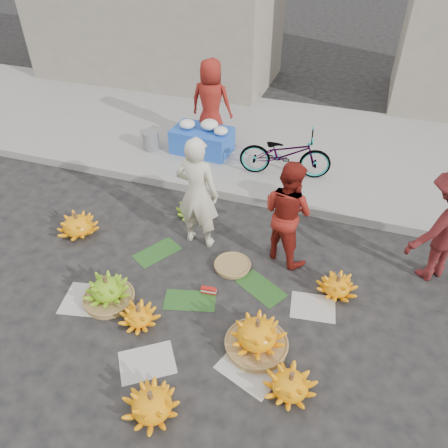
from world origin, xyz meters
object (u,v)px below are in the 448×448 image
(vendor_cream, at_px, (197,194))
(flower_table, at_px, (202,139))
(banana_bunch_4, at_px, (257,336))
(bicycle, at_px, (285,154))
(banana_bunch_0, at_px, (108,291))

(vendor_cream, distance_m, flower_table, 2.58)
(flower_table, bearing_deg, vendor_cream, -66.46)
(banana_bunch_4, height_order, vendor_cream, vendor_cream)
(flower_table, distance_m, bicycle, 1.70)
(vendor_cream, relative_size, flower_table, 1.49)
(vendor_cream, height_order, flower_table, vendor_cream)
(banana_bunch_4, xyz_separation_m, flower_table, (-2.17, 3.95, 0.17))
(vendor_cream, bearing_deg, bicycle, -108.68)
(banana_bunch_0, distance_m, bicycle, 3.84)
(banana_bunch_0, xyz_separation_m, bicycle, (1.44, 3.54, 0.35))
(banana_bunch_4, distance_m, vendor_cream, 2.13)
(banana_bunch_0, xyz_separation_m, vendor_cream, (0.64, 1.48, 0.66))
(vendor_cream, distance_m, bicycle, 2.23)
(banana_bunch_0, height_order, banana_bunch_4, banana_bunch_4)
(vendor_cream, bearing_deg, banana_bunch_0, 68.98)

